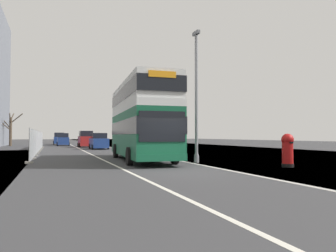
# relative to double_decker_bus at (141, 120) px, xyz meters

# --- Properties ---
(ground) EXTENTS (140.00, 280.00, 0.10)m
(ground) POSITION_rel_double_decker_bus_xyz_m (0.39, -6.78, -2.71)
(ground) COLOR #38383A
(double_decker_bus) EXTENTS (3.39, 10.90, 5.00)m
(double_decker_bus) POSITION_rel_double_decker_bus_xyz_m (0.00, 0.00, 0.00)
(double_decker_bus) COLOR #145638
(double_decker_bus) RESTS_ON ground
(lamppost_foreground) EXTENTS (0.29, 0.70, 7.90)m
(lamppost_foreground) POSITION_rel_double_decker_bus_xyz_m (2.61, -2.96, 1.06)
(lamppost_foreground) COLOR gray
(lamppost_foreground) RESTS_ON ground
(red_pillar_postbox) EXTENTS (0.62, 0.62, 1.72)m
(red_pillar_postbox) POSITION_rel_double_decker_bus_xyz_m (5.90, -6.89, -1.71)
(red_pillar_postbox) COLOR black
(red_pillar_postbox) RESTS_ON ground
(roadworks_barrier) EXTENTS (1.45, 0.59, 1.17)m
(roadworks_barrier) POSITION_rel_double_decker_bus_xyz_m (2.91, 3.61, -1.94)
(roadworks_barrier) COLOR orange
(roadworks_barrier) RESTS_ON ground
(construction_site_fence) EXTENTS (0.44, 27.40, 2.08)m
(construction_site_fence) POSITION_rel_double_decker_bus_xyz_m (-6.70, 13.66, -1.66)
(construction_site_fence) COLOR #A8AAAD
(construction_site_fence) RESTS_ON ground
(car_oncoming_near) EXTENTS (2.00, 4.53, 1.93)m
(car_oncoming_near) POSITION_rel_double_decker_bus_xyz_m (-0.13, 18.56, -1.74)
(car_oncoming_near) COLOR navy
(car_oncoming_near) RESTS_ON ground
(car_receding_mid) EXTENTS (2.06, 4.30, 2.30)m
(car_receding_mid) POSITION_rel_double_decker_bus_xyz_m (-0.91, 26.07, -1.58)
(car_receding_mid) COLOR maroon
(car_receding_mid) RESTS_ON ground
(car_receding_far) EXTENTS (1.92, 4.16, 2.02)m
(car_receding_far) POSITION_rel_double_decker_bus_xyz_m (-3.74, 33.68, -1.70)
(car_receding_far) COLOR navy
(car_receding_far) RESTS_ON ground
(car_far_side) EXTENTS (2.07, 4.48, 2.19)m
(car_far_side) POSITION_rel_double_decker_bus_xyz_m (-4.16, 42.42, -1.64)
(car_far_side) COLOR navy
(car_far_side) RESTS_ON ground
(bare_tree_far_verge_near) EXTENTS (3.32, 2.97, 5.16)m
(bare_tree_far_verge_near) POSITION_rel_double_decker_bus_xyz_m (-11.48, 33.93, -0.04)
(bare_tree_far_verge_near) COLOR #4C3D2D
(bare_tree_far_verge_near) RESTS_ON ground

